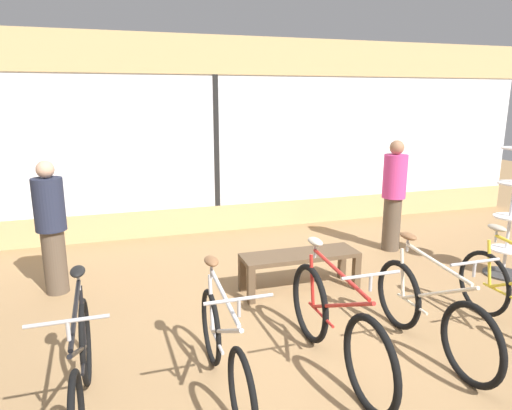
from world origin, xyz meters
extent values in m
plane|color=#99754C|center=(0.00, 0.00, 0.00)|extent=(24.00, 24.00, 0.00)
cube|color=tan|center=(0.00, 4.09, 0.23)|extent=(12.00, 0.08, 0.45)
cube|color=white|center=(0.00, 4.09, 1.52)|extent=(12.00, 0.04, 2.15)
cube|color=tan|center=(0.00, 4.09, 2.90)|extent=(12.00, 0.08, 0.60)
cube|color=black|center=(0.00, 4.06, 1.52)|extent=(0.08, 0.02, 2.15)
torus|color=black|center=(-1.97, 0.25, 0.35)|extent=(0.04, 0.69, 0.69)
cylinder|color=black|center=(-1.97, -0.31, 0.59)|extent=(0.03, 0.98, 0.51)
cylinder|color=black|center=(-1.97, 0.21, 0.59)|extent=(0.03, 0.11, 0.49)
cylinder|color=black|center=(-1.97, -0.28, 0.86)|extent=(0.03, 0.90, 0.10)
cylinder|color=black|center=(-1.97, 0.01, 0.35)|extent=(0.03, 0.47, 0.03)
cylinder|color=#B2B2B7|center=(-1.97, 0.17, 0.90)|extent=(0.02, 0.02, 0.14)
ellipsoid|color=black|center=(-1.97, 0.17, 0.98)|extent=(0.11, 0.22, 0.06)
cylinder|color=#B2B2B7|center=(-1.97, -0.73, 0.96)|extent=(0.02, 0.02, 0.12)
cylinder|color=#ADADB2|center=(-1.97, -0.73, 1.02)|extent=(0.46, 0.02, 0.02)
torus|color=black|center=(-0.95, 0.21, 0.33)|extent=(0.04, 0.65, 0.65)
torus|color=black|center=(-0.95, -0.77, 0.33)|extent=(0.04, 0.65, 0.65)
cylinder|color=#BCBCC1|center=(-0.95, -0.32, 0.57)|extent=(0.03, 0.92, 0.51)
cylinder|color=#BCBCC1|center=(-0.95, 0.17, 0.57)|extent=(0.03, 0.11, 0.49)
cylinder|color=#BCBCC1|center=(-0.95, -0.29, 0.84)|extent=(0.03, 0.85, 0.10)
cylinder|color=#BCBCC1|center=(-0.95, -0.01, 0.33)|extent=(0.03, 0.44, 0.03)
cylinder|color=#B2B2B7|center=(-0.95, 0.13, 0.88)|extent=(0.02, 0.02, 0.14)
ellipsoid|color=brown|center=(-0.95, 0.13, 0.96)|extent=(0.11, 0.22, 0.06)
cylinder|color=#B2B2B7|center=(-0.95, -0.71, 0.94)|extent=(0.02, 0.02, 0.12)
cylinder|color=#ADADB2|center=(-0.95, -0.71, 1.00)|extent=(0.46, 0.02, 0.02)
torus|color=black|center=(0.02, 0.30, 0.37)|extent=(0.06, 0.74, 0.74)
torus|color=black|center=(0.02, -0.76, 0.37)|extent=(0.06, 0.74, 0.74)
cylinder|color=red|center=(0.02, -0.27, 0.61)|extent=(0.03, 1.00, 0.51)
cylinder|color=red|center=(0.02, 0.26, 0.61)|extent=(0.03, 0.11, 0.49)
cylinder|color=red|center=(0.02, -0.24, 0.88)|extent=(0.03, 0.93, 0.10)
cylinder|color=red|center=(0.02, 0.06, 0.37)|extent=(0.03, 0.48, 0.03)
cylinder|color=#B2B2B7|center=(0.02, 0.22, 0.92)|extent=(0.02, 0.02, 0.14)
ellipsoid|color=#B2A893|center=(0.02, 0.22, 1.00)|extent=(0.11, 0.22, 0.06)
cylinder|color=#B2B2B7|center=(0.02, -0.70, 0.98)|extent=(0.02, 0.02, 0.12)
cylinder|color=#ADADB2|center=(0.02, -0.70, 1.04)|extent=(0.46, 0.02, 0.02)
torus|color=black|center=(0.96, 0.26, 0.34)|extent=(0.06, 0.69, 0.69)
torus|color=black|center=(0.96, -0.72, 0.34)|extent=(0.06, 0.69, 0.69)
cylinder|color=beige|center=(0.96, -0.27, 0.58)|extent=(0.03, 0.92, 0.51)
cylinder|color=beige|center=(0.96, 0.22, 0.58)|extent=(0.03, 0.11, 0.49)
cylinder|color=beige|center=(0.96, -0.24, 0.86)|extent=(0.03, 0.84, 0.10)
cylinder|color=beige|center=(0.96, 0.04, 0.34)|extent=(0.03, 0.44, 0.03)
cylinder|color=#B2B2B7|center=(0.96, 0.18, 0.89)|extent=(0.02, 0.02, 0.14)
ellipsoid|color=brown|center=(0.96, 0.18, 0.97)|extent=(0.11, 0.22, 0.06)
cylinder|color=#B2B2B7|center=(0.96, -0.66, 0.95)|extent=(0.02, 0.02, 0.12)
cylinder|color=#ADADB2|center=(0.96, -0.66, 1.01)|extent=(0.46, 0.02, 0.02)
torus|color=black|center=(1.97, 0.21, 0.35)|extent=(0.05, 0.70, 0.70)
cylinder|color=gold|center=(1.97, 0.17, 0.59)|extent=(0.03, 0.11, 0.49)
cylinder|color=gold|center=(1.97, -0.01, 0.35)|extent=(0.03, 0.44, 0.03)
cylinder|color=#B2B2B7|center=(1.97, 0.13, 0.90)|extent=(0.02, 0.02, 0.14)
ellipsoid|color=#B2A893|center=(1.97, 0.13, 0.98)|extent=(0.11, 0.22, 0.06)
cylinder|color=#333333|center=(3.08, 1.01, 0.01)|extent=(0.48, 0.48, 0.03)
cylinder|color=silver|center=(3.08, 1.01, 0.87)|extent=(0.04, 0.04, 1.74)
cylinder|color=white|center=(3.08, 1.01, 0.35)|extent=(0.40, 0.40, 0.02)
cylinder|color=white|center=(3.08, 1.01, 0.78)|extent=(0.40, 0.40, 0.02)
cube|color=brown|center=(0.38, 1.38, 0.43)|extent=(1.40, 0.44, 0.05)
cube|color=brown|center=(-0.28, 1.20, 0.20)|extent=(0.08, 0.08, 0.41)
cube|color=brown|center=(1.04, 1.20, 0.20)|extent=(0.08, 0.08, 0.41)
cube|color=brown|center=(-0.28, 1.56, 0.20)|extent=(0.08, 0.08, 0.41)
cube|color=brown|center=(1.04, 1.56, 0.20)|extent=(0.08, 0.08, 0.41)
cylinder|color=brown|center=(2.26, 2.33, 0.40)|extent=(0.27, 0.27, 0.80)
cylinder|color=#D13D84|center=(2.26, 2.33, 1.12)|extent=(0.35, 0.35, 0.64)
sphere|color=#9E7051|center=(2.26, 2.33, 1.54)|extent=(0.21, 0.21, 0.21)
cylinder|color=brown|center=(-2.38, 2.18, 0.38)|extent=(0.26, 0.26, 0.76)
cylinder|color=#23283D|center=(-2.38, 2.18, 1.07)|extent=(0.34, 0.34, 0.61)
sphere|color=tan|center=(-2.38, 2.18, 1.47)|extent=(0.20, 0.20, 0.20)
cube|color=#38383D|center=(-2.38, 2.42, 1.10)|extent=(0.24, 0.14, 0.36)
camera|label=1|loc=(-1.66, -3.31, 2.26)|focal=32.00mm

